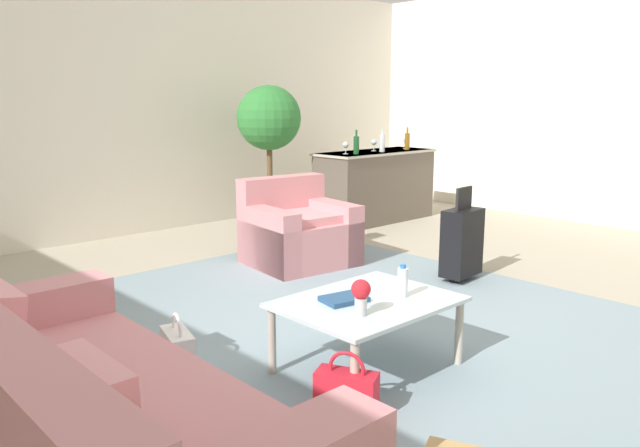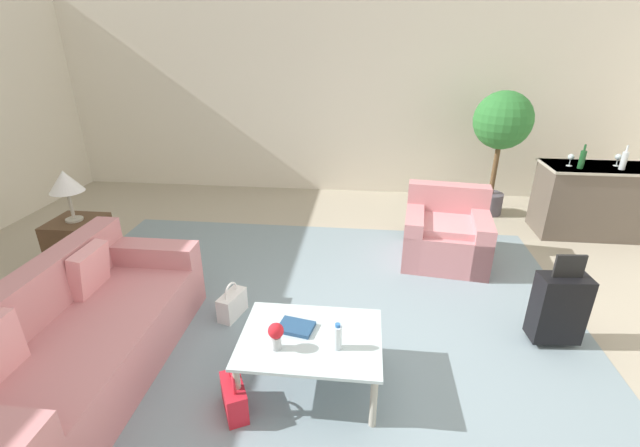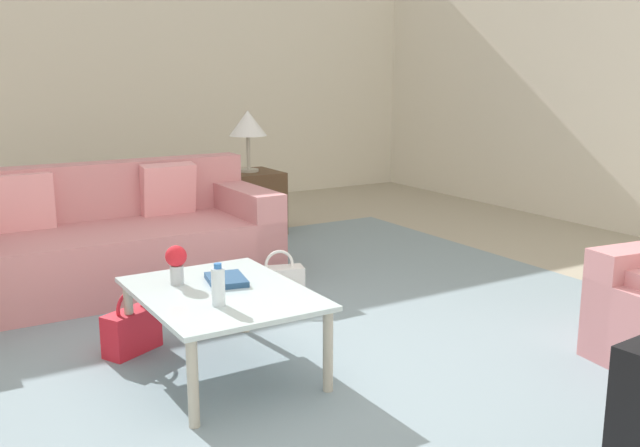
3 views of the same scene
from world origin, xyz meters
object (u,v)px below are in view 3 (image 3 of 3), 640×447
(flower_vase, at_px, (176,261))
(couch, at_px, (107,245))
(table_lamp, at_px, (248,125))
(handbag_red, at_px, (132,330))
(coffee_table, at_px, (222,301))
(handbag_white, at_px, (279,283))
(side_table, at_px, (250,203))
(coffee_table_book, at_px, (226,280))
(water_bottle, at_px, (218,286))

(flower_vase, bearing_deg, couch, 178.18)
(table_lamp, bearing_deg, handbag_red, -38.36)
(coffee_table, relative_size, table_lamp, 1.81)
(coffee_table, height_order, handbag_white, coffee_table)
(coffee_table, bearing_deg, handbag_white, 137.53)
(side_table, bearing_deg, handbag_white, -20.38)
(coffee_table_book, bearing_deg, flower_vase, -101.86)
(flower_vase, bearing_deg, coffee_table_book, 66.50)
(coffee_table, relative_size, coffee_table_book, 4.02)
(coffee_table, xyz_separation_m, side_table, (-2.80, 1.50, -0.09))
(couch, distance_m, coffee_table_book, 1.69)
(coffee_table_book, bearing_deg, couch, -162.24)
(coffee_table_book, xyz_separation_m, table_lamp, (-2.68, 1.42, 0.57))
(coffee_table, relative_size, water_bottle, 5.02)
(coffee_table, xyz_separation_m, handbag_white, (-0.85, 0.77, -0.26))
(flower_vase, bearing_deg, coffee_table, 34.29)
(coffee_table, distance_m, side_table, 3.18)
(couch, xyz_separation_m, handbag_red, (1.30, -0.22, -0.17))
(coffee_table_book, distance_m, handbag_white, 1.05)
(water_bottle, height_order, side_table, water_bottle)
(couch, relative_size, water_bottle, 11.14)
(coffee_table, bearing_deg, flower_vase, -145.71)
(flower_vase, height_order, handbag_red, flower_vase)
(flower_vase, bearing_deg, table_lamp, 147.40)
(coffee_table_book, height_order, handbag_white, coffee_table_book)
(coffee_table, relative_size, side_table, 1.75)
(water_bottle, relative_size, handbag_red, 0.57)
(water_bottle, relative_size, coffee_table_book, 0.80)
(couch, bearing_deg, coffee_table_book, 6.13)
(coffee_table, bearing_deg, handbag_red, -147.42)
(side_table, distance_m, handbag_white, 2.09)
(table_lamp, bearing_deg, couch, -57.91)
(coffee_table_book, bearing_deg, handbag_white, 147.91)
(coffee_table, xyz_separation_m, water_bottle, (0.20, -0.10, 0.14))
(side_table, bearing_deg, couch, -57.91)
(couch, bearing_deg, handbag_red, -9.63)
(water_bottle, distance_m, side_table, 3.41)
(coffee_table, distance_m, handbag_white, 1.17)
(couch, relative_size, table_lamp, 4.03)
(table_lamp, relative_size, handbag_red, 1.58)
(couch, bearing_deg, flower_vase, -1.82)
(coffee_table_book, bearing_deg, coffee_table, -22.05)
(coffee_table, distance_m, coffee_table_book, 0.16)
(table_lamp, bearing_deg, coffee_table, -28.18)
(coffee_table_book, bearing_deg, handbag_red, -121.94)
(coffee_table, relative_size, flower_vase, 5.00)
(coffee_table_book, xyz_separation_m, handbag_red, (-0.38, -0.40, -0.32))
(handbag_white, bearing_deg, handbag_red, -72.50)
(couch, height_order, handbag_red, couch)
(couch, xyz_separation_m, handbag_white, (0.95, 0.87, -0.17))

